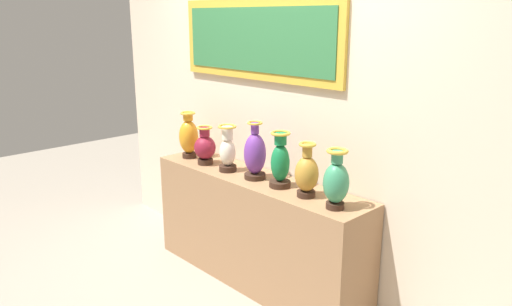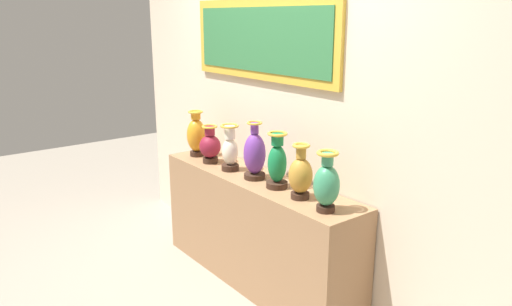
{
  "view_description": "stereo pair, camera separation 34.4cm",
  "coord_description": "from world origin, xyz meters",
  "px_view_note": "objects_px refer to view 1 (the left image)",
  "views": [
    {
      "loc": [
        2.44,
        -2.32,
        1.94
      ],
      "look_at": [
        0.0,
        0.0,
        1.01
      ],
      "focal_mm": 34.62,
      "sensor_mm": 36.0,
      "label": 1
    },
    {
      "loc": [
        2.66,
        -2.06,
        1.94
      ],
      "look_at": [
        0.0,
        0.0,
        1.01
      ],
      "focal_mm": 34.62,
      "sensor_mm": 36.0,
      "label": 2
    }
  ],
  "objects_px": {
    "vase_amber": "(189,136)",
    "vase_jade": "(336,181)",
    "vase_ochre": "(307,173)",
    "vase_ivory": "(228,151)",
    "vase_burgundy": "(205,147)",
    "vase_emerald": "(280,162)",
    "vase_violet": "(255,155)"
  },
  "relations": [
    {
      "from": "vase_burgundy",
      "to": "vase_jade",
      "type": "height_order",
      "value": "vase_jade"
    },
    {
      "from": "vase_ochre",
      "to": "vase_jade",
      "type": "height_order",
      "value": "vase_jade"
    },
    {
      "from": "vase_ivory",
      "to": "vase_violet",
      "type": "bearing_deg",
      "value": 5.14
    },
    {
      "from": "vase_amber",
      "to": "vase_violet",
      "type": "height_order",
      "value": "vase_violet"
    },
    {
      "from": "vase_jade",
      "to": "vase_ochre",
      "type": "bearing_deg",
      "value": 173.65
    },
    {
      "from": "vase_violet",
      "to": "vase_jade",
      "type": "xyz_separation_m",
      "value": [
        0.75,
        -0.04,
        -0.01
      ]
    },
    {
      "from": "vase_amber",
      "to": "vase_jade",
      "type": "distance_m",
      "value": 1.51
    },
    {
      "from": "vase_ivory",
      "to": "vase_burgundy",
      "type": "bearing_deg",
      "value": -177.79
    },
    {
      "from": "vase_jade",
      "to": "vase_amber",
      "type": "bearing_deg",
      "value": 178.94
    },
    {
      "from": "vase_amber",
      "to": "vase_ivory",
      "type": "height_order",
      "value": "vase_amber"
    },
    {
      "from": "vase_burgundy",
      "to": "vase_jade",
      "type": "xyz_separation_m",
      "value": [
        1.27,
        -0.01,
        0.03
      ]
    },
    {
      "from": "vase_amber",
      "to": "vase_emerald",
      "type": "height_order",
      "value": "vase_emerald"
    },
    {
      "from": "vase_jade",
      "to": "vase_emerald",
      "type": "bearing_deg",
      "value": 174.95
    },
    {
      "from": "vase_amber",
      "to": "vase_ochre",
      "type": "xyz_separation_m",
      "value": [
        1.26,
        0.0,
        -0.02
      ]
    },
    {
      "from": "vase_ivory",
      "to": "vase_amber",
      "type": "bearing_deg",
      "value": 179.0
    },
    {
      "from": "vase_burgundy",
      "to": "vase_jade",
      "type": "distance_m",
      "value": 1.28
    },
    {
      "from": "vase_ivory",
      "to": "vase_jade",
      "type": "distance_m",
      "value": 1.02
    },
    {
      "from": "vase_ivory",
      "to": "vase_emerald",
      "type": "xyz_separation_m",
      "value": [
        0.51,
        0.02,
        0.01
      ]
    },
    {
      "from": "vase_ivory",
      "to": "vase_jade",
      "type": "bearing_deg",
      "value": -1.09
    },
    {
      "from": "vase_amber",
      "to": "vase_ochre",
      "type": "relative_size",
      "value": 1.06
    },
    {
      "from": "vase_violet",
      "to": "vase_ochre",
      "type": "xyz_separation_m",
      "value": [
        0.49,
        -0.02,
        -0.02
      ]
    },
    {
      "from": "vase_ivory",
      "to": "vase_jade",
      "type": "relative_size",
      "value": 0.94
    },
    {
      "from": "vase_violet",
      "to": "vase_jade",
      "type": "height_order",
      "value": "vase_violet"
    },
    {
      "from": "vase_ivory",
      "to": "vase_violet",
      "type": "xyz_separation_m",
      "value": [
        0.27,
        0.02,
        0.02
      ]
    },
    {
      "from": "vase_burgundy",
      "to": "vase_ochre",
      "type": "relative_size",
      "value": 0.84
    },
    {
      "from": "vase_ivory",
      "to": "vase_emerald",
      "type": "distance_m",
      "value": 0.52
    },
    {
      "from": "vase_emerald",
      "to": "vase_ochre",
      "type": "distance_m",
      "value": 0.25
    },
    {
      "from": "vase_amber",
      "to": "vase_ivory",
      "type": "xyz_separation_m",
      "value": [
        0.5,
        -0.01,
        -0.02
      ]
    },
    {
      "from": "vase_amber",
      "to": "vase_burgundy",
      "type": "distance_m",
      "value": 0.24
    },
    {
      "from": "vase_amber",
      "to": "vase_emerald",
      "type": "bearing_deg",
      "value": 0.92
    },
    {
      "from": "vase_amber",
      "to": "vase_burgundy",
      "type": "xyz_separation_m",
      "value": [
        0.24,
        -0.02,
        -0.04
      ]
    },
    {
      "from": "vase_emerald",
      "to": "vase_jade",
      "type": "xyz_separation_m",
      "value": [
        0.5,
        -0.04,
        -0.0
      ]
    }
  ]
}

